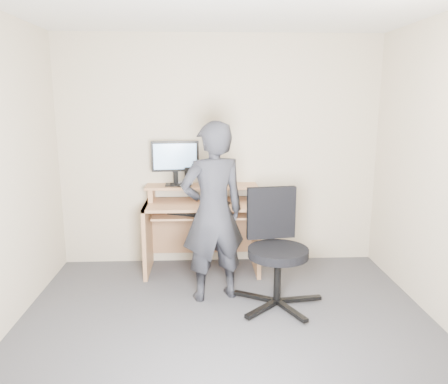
{
  "coord_description": "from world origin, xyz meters",
  "views": [
    {
      "loc": [
        -0.18,
        -3.02,
        1.83
      ],
      "look_at": [
        0.01,
        1.05,
        0.95
      ],
      "focal_mm": 35.0,
      "sensor_mm": 36.0,
      "label": 1
    }
  ],
  "objects": [
    {
      "name": "external_drive",
      "position": [
        -0.35,
        1.59,
        1.01
      ],
      "size": [
        0.07,
        0.13,
        0.2
      ],
      "primitive_type": "cube",
      "rotation": [
        0.0,
        0.0,
        0.0
      ],
      "color": "black",
      "rests_on": "desk"
    },
    {
      "name": "keyboard",
      "position": [
        -0.31,
        1.36,
        0.67
      ],
      "size": [
        0.49,
        0.34,
        0.03
      ],
      "primitive_type": "cube",
      "rotation": [
        0.0,
        0.0,
        -0.4
      ],
      "color": "black",
      "rests_on": "desk"
    },
    {
      "name": "smartphone",
      "position": [
        0.0,
        1.55,
        0.92
      ],
      "size": [
        0.1,
        0.14,
        0.01
      ],
      "primitive_type": "cube",
      "rotation": [
        0.0,
        0.0,
        -0.29
      ],
      "color": "black",
      "rests_on": "desk"
    },
    {
      "name": "charger",
      "position": [
        -0.51,
        1.55,
        0.93
      ],
      "size": [
        0.05,
        0.05,
        0.03
      ],
      "primitive_type": "cube",
      "rotation": [
        0.0,
        0.0,
        0.31
      ],
      "color": "black",
      "rests_on": "desk"
    },
    {
      "name": "desk",
      "position": [
        -0.2,
        1.53,
        0.55
      ],
      "size": [
        1.2,
        0.6,
        0.91
      ],
      "color": "tan",
      "rests_on": "ground"
    },
    {
      "name": "mouse",
      "position": [
        0.05,
        1.35,
        0.77
      ],
      "size": [
        0.1,
        0.07,
        0.04
      ],
      "primitive_type": "ellipsoid",
      "rotation": [
        0.0,
        0.0,
        -0.03
      ],
      "color": "black",
      "rests_on": "desk"
    },
    {
      "name": "person",
      "position": [
        -0.1,
        0.78,
        0.82
      ],
      "size": [
        0.69,
        0.55,
        1.64
      ],
      "primitive_type": "imported",
      "rotation": [
        0.0,
        0.0,
        3.45
      ],
      "color": "black",
      "rests_on": "ground"
    },
    {
      "name": "office_chair",
      "position": [
        0.46,
        0.66,
        0.55
      ],
      "size": [
        0.8,
        0.8,
        1.02
      ],
      "rotation": [
        0.0,
        0.0,
        0.13
      ],
      "color": "black",
      "rests_on": "ground"
    },
    {
      "name": "ground",
      "position": [
        0.0,
        0.0,
        0.0
      ],
      "size": [
        3.5,
        3.5,
        0.0
      ],
      "primitive_type": "plane",
      "color": "#4E4E53",
      "rests_on": "ground"
    },
    {
      "name": "travel_mug",
      "position": [
        -0.06,
        1.61,
        1.0
      ],
      "size": [
        0.1,
        0.1,
        0.18
      ],
      "primitive_type": "cylinder",
      "rotation": [
        0.0,
        0.0,
        -0.34
      ],
      "color": "#B2B2B6",
      "rests_on": "desk"
    },
    {
      "name": "headphones",
      "position": [
        -0.38,
        1.66,
        0.92
      ],
      "size": [
        0.19,
        0.19,
        0.06
      ],
      "primitive_type": "torus",
      "rotation": [
        0.26,
        0.0,
        -0.24
      ],
      "color": "silver",
      "rests_on": "desk"
    },
    {
      "name": "back_wall",
      "position": [
        0.0,
        1.75,
        1.25
      ],
      "size": [
        3.5,
        0.02,
        2.5
      ],
      "primitive_type": "cube",
      "color": "beige",
      "rests_on": "ground"
    },
    {
      "name": "monitor",
      "position": [
        -0.48,
        1.59,
        1.2
      ],
      "size": [
        0.5,
        0.14,
        0.48
      ],
      "rotation": [
        0.0,
        0.0,
        0.09
      ],
      "color": "black",
      "rests_on": "desk"
    }
  ]
}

